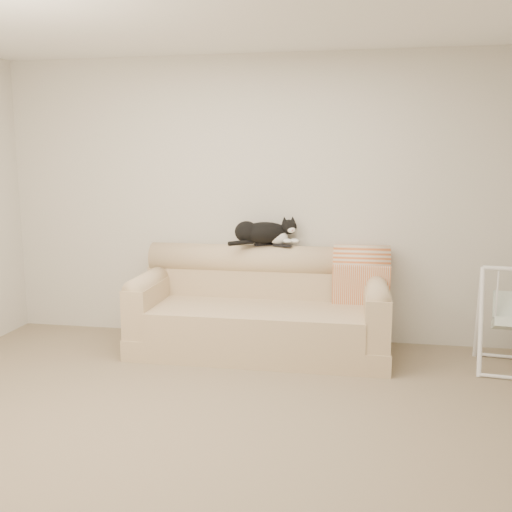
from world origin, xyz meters
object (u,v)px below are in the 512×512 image
(remote_a, at_px, (264,244))
(remote_b, at_px, (283,245))
(baby_swing, at_px, (511,318))
(sofa, at_px, (261,311))
(tuxedo_cat, at_px, (264,232))

(remote_a, bearing_deg, remote_b, -13.31)
(remote_a, relative_size, baby_swing, 0.21)
(remote_a, distance_m, baby_swing, 2.15)
(sofa, height_order, baby_swing, sofa)
(sofa, height_order, remote_a, remote_a)
(sofa, relative_size, tuxedo_cat, 3.56)
(tuxedo_cat, relative_size, baby_swing, 0.74)
(sofa, xyz_separation_m, remote_b, (0.16, 0.21, 0.56))
(tuxedo_cat, xyz_separation_m, baby_swing, (2.06, -0.37, -0.60))
(remote_a, height_order, baby_swing, remote_a)
(tuxedo_cat, bearing_deg, sofa, -86.01)
(remote_a, bearing_deg, sofa, -85.76)
(sofa, distance_m, remote_b, 0.62)
(remote_b, distance_m, baby_swing, 1.98)
(remote_b, distance_m, tuxedo_cat, 0.21)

